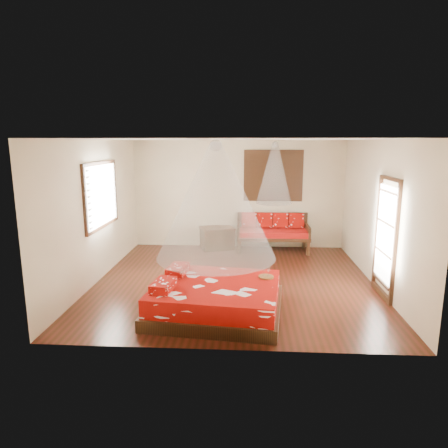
{
  "coord_description": "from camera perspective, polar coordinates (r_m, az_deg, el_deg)",
  "views": [
    {
      "loc": [
        0.24,
        -7.68,
        2.75
      ],
      "look_at": [
        -0.21,
        0.09,
        1.15
      ],
      "focal_mm": 32.0,
      "sensor_mm": 36.0,
      "label": 1
    }
  ],
  "objects": [
    {
      "name": "room",
      "position": [
        7.8,
        1.54,
        1.64
      ],
      "size": [
        5.54,
        5.54,
        2.84
      ],
      "color": "black",
      "rests_on": "ground"
    },
    {
      "name": "bed",
      "position": [
        6.63,
        -1.24,
        -10.53
      ],
      "size": [
        2.26,
        2.09,
        0.64
      ],
      "rotation": [
        0.0,
        0.0,
        -0.11
      ],
      "color": "black",
      "rests_on": "floor"
    },
    {
      "name": "daybed",
      "position": [
        10.33,
        6.97,
        -0.93
      ],
      "size": [
        1.83,
        0.81,
        0.95
      ],
      "color": "black",
      "rests_on": "floor"
    },
    {
      "name": "storage_chest",
      "position": [
        10.45,
        -1.0,
        -1.99
      ],
      "size": [
        1.0,
        0.86,
        0.58
      ],
      "rotation": [
        0.0,
        0.0,
        0.35
      ],
      "color": "black",
      "rests_on": "floor"
    },
    {
      "name": "shutter_panel",
      "position": [
        10.45,
        7.04,
        6.87
      ],
      "size": [
        1.52,
        0.06,
        1.32
      ],
      "color": "black",
      "rests_on": "wall_back"
    },
    {
      "name": "window_left",
      "position": [
        8.48,
        -17.08,
        3.99
      ],
      "size": [
        0.1,
        1.74,
        1.34
      ],
      "color": "black",
      "rests_on": "wall_left"
    },
    {
      "name": "glazed_door",
      "position": [
        7.68,
        22.07,
        -1.89
      ],
      "size": [
        0.08,
        1.02,
        2.16
      ],
      "color": "black",
      "rests_on": "floor"
    },
    {
      "name": "wine_tray",
      "position": [
        6.83,
        6.04,
        -7.19
      ],
      "size": [
        0.26,
        0.26,
        0.21
      ],
      "rotation": [
        0.0,
        0.0,
        -0.23
      ],
      "color": "brown",
      "rests_on": "bed"
    },
    {
      "name": "mosquito_net_main",
      "position": [
        6.2,
        -1.14,
        3.27
      ],
      "size": [
        1.89,
        1.89,
        1.8
      ],
      "primitive_type": "cone",
      "color": "white",
      "rests_on": "ceiling"
    },
    {
      "name": "mosquito_net_daybed",
      "position": [
        9.98,
        7.22,
        7.22
      ],
      "size": [
        0.88,
        0.88,
        1.5
      ],
      "primitive_type": "cone",
      "color": "white",
      "rests_on": "ceiling"
    }
  ]
}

